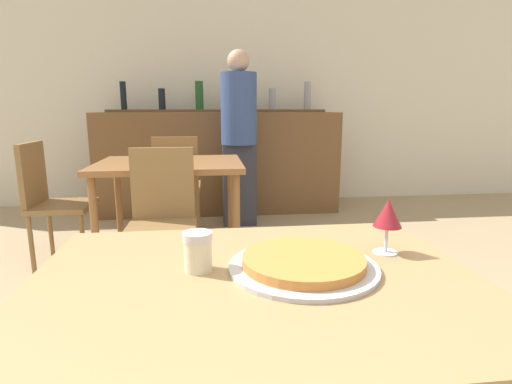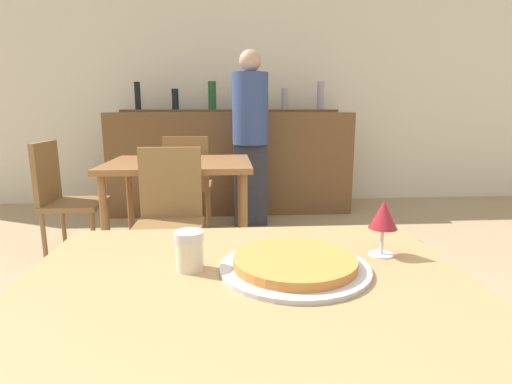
% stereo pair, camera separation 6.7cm
% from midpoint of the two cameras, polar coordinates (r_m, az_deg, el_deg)
% --- Properties ---
extents(wall_back, '(8.00, 0.05, 2.80)m').
position_cam_midpoint_polar(wall_back, '(4.94, -3.32, 14.90)').
color(wall_back, silver).
rests_on(wall_back, ground_plane).
extents(dining_table_near, '(1.12, 0.85, 0.72)m').
position_cam_midpoint_polar(dining_table_near, '(1.04, 0.56, -15.90)').
color(dining_table_near, '#A87F51').
rests_on(dining_table_near, ground_plane).
extents(dining_table_far, '(1.04, 0.82, 0.75)m').
position_cam_midpoint_polar(dining_table_far, '(2.99, -10.22, 2.72)').
color(dining_table_far, brown).
rests_on(dining_table_far, ground_plane).
extents(bar_counter, '(2.60, 0.56, 1.09)m').
position_cam_midpoint_polar(bar_counter, '(4.46, -3.09, 4.27)').
color(bar_counter, brown).
rests_on(bar_counter, ground_plane).
extents(bar_back_shelf, '(2.39, 0.24, 0.34)m').
position_cam_midpoint_polar(bar_back_shelf, '(4.57, -2.96, 12.20)').
color(bar_back_shelf, brown).
rests_on(bar_back_shelf, bar_counter).
extents(chair_far_side_front, '(0.40, 0.40, 0.90)m').
position_cam_midpoint_polar(chair_far_side_front, '(2.45, -11.50, -2.83)').
color(chair_far_side_front, olive).
rests_on(chair_far_side_front, ground_plane).
extents(chair_far_side_back, '(0.40, 0.40, 0.90)m').
position_cam_midpoint_polar(chair_far_side_back, '(3.58, -9.18, 1.83)').
color(chair_far_side_back, olive).
rests_on(chair_far_side_back, ground_plane).
extents(chair_far_side_left, '(0.40, 0.40, 0.90)m').
position_cam_midpoint_polar(chair_far_side_left, '(3.22, -25.34, -0.28)').
color(chair_far_side_left, olive).
rests_on(chair_far_side_left, ground_plane).
extents(pizza_tray, '(0.39, 0.39, 0.04)m').
position_cam_midpoint_polar(pizza_tray, '(1.05, 7.40, -10.18)').
color(pizza_tray, '#B7B7BC').
rests_on(pizza_tray, dining_table_near).
extents(cheese_shaker, '(0.08, 0.08, 0.10)m').
position_cam_midpoint_polar(cheese_shaker, '(1.04, -7.67, -8.26)').
color(cheese_shaker, beige).
rests_on(cheese_shaker, dining_table_near).
extents(person_standing, '(0.34, 0.34, 1.67)m').
position_cam_midpoint_polar(person_standing, '(3.86, -0.31, 8.42)').
color(person_standing, '#2D2D38').
rests_on(person_standing, ground_plane).
extents(wine_glass, '(0.08, 0.08, 0.16)m').
position_cam_midpoint_polar(wine_glass, '(1.18, 19.32, -3.30)').
color(wine_glass, silver).
rests_on(wine_glass, dining_table_near).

